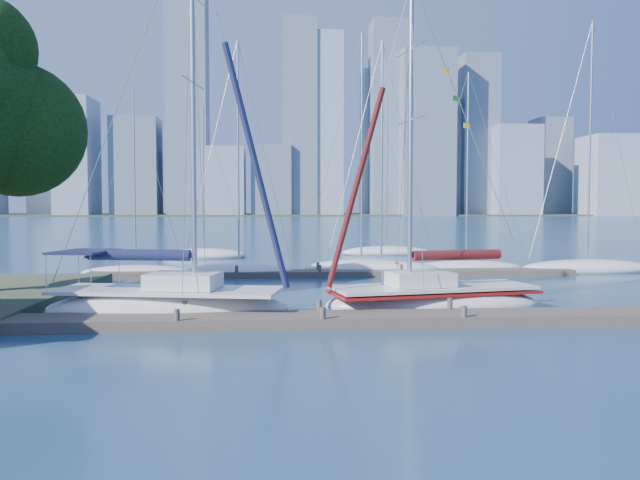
{
  "coord_description": "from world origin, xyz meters",
  "views": [
    {
      "loc": [
        -1.58,
        -22.29,
        4.26
      ],
      "look_at": [
        0.24,
        4.0,
        2.88
      ],
      "focal_mm": 35.0,
      "sensor_mm": 36.0,
      "label": 1
    }
  ],
  "objects": [
    {
      "name": "far_dock",
      "position": [
        2.0,
        16.0,
        0.18
      ],
      "size": [
        30.0,
        1.8,
        0.36
      ],
      "primitive_type": "cube",
      "color": "#493E35",
      "rests_on": "ground"
    },
    {
      "name": "bg_boat_4",
      "position": [
        11.09,
        18.55,
        0.26
      ],
      "size": [
        7.95,
        3.93,
        13.52
      ],
      "rotation": [
        0.0,
        0.0,
        -0.25
      ],
      "color": "silver",
      "rests_on": "ground"
    },
    {
      "name": "sailboat_maroon",
      "position": [
        4.79,
        2.74,
        1.04
      ],
      "size": [
        9.32,
        4.6,
        13.88
      ],
      "rotation": [
        0.0,
        0.0,
        0.2
      ],
      "color": "silver",
      "rests_on": "ground"
    },
    {
      "name": "bg_boat_0",
      "position": [
        -10.39,
        17.24,
        0.23
      ],
      "size": [
        6.97,
        4.58,
        11.74
      ],
      "rotation": [
        0.0,
        0.0,
        -0.43
      ],
      "color": "silver",
      "rests_on": "ground"
    },
    {
      "name": "sailboat_navy",
      "position": [
        -5.83,
        2.11,
        1.21
      ],
      "size": [
        9.79,
        4.7,
        16.15
      ],
      "rotation": [
        0.0,
        0.0,
        -0.18
      ],
      "color": "silver",
      "rests_on": "ground"
    },
    {
      "name": "bg_boat_6",
      "position": [
        -7.7,
        30.6,
        0.28
      ],
      "size": [
        7.32,
        3.35,
        13.08
      ],
      "rotation": [
        0.0,
        0.0,
        -0.14
      ],
      "color": "silver",
      "rests_on": "ground"
    },
    {
      "name": "bg_boat_5",
      "position": [
        18.78,
        17.19,
        0.31
      ],
      "size": [
        9.32,
        4.51,
        16.67
      ],
      "rotation": [
        0.0,
        0.0,
        0.23
      ],
      "color": "silver",
      "rests_on": "ground"
    },
    {
      "name": "far_shore",
      "position": [
        0.0,
        320.0,
        0.0
      ],
      "size": [
        800.0,
        100.0,
        1.5
      ],
      "primitive_type": "cube",
      "color": "#38472D",
      "rests_on": "ground"
    },
    {
      "name": "near_dock",
      "position": [
        0.0,
        0.0,
        0.2
      ],
      "size": [
        26.0,
        2.0,
        0.4
      ],
      "primitive_type": "cube",
      "color": "#493E35",
      "rests_on": "ground"
    },
    {
      "name": "skyline",
      "position": [
        21.66,
        290.36,
        36.64
      ],
      "size": [
        503.13,
        51.31,
        120.96
      ],
      "color": "#8093A5",
      "rests_on": "ground"
    },
    {
      "name": "bg_boat_1",
      "position": [
        -3.94,
        16.63,
        0.3
      ],
      "size": [
        7.24,
        4.65,
        14.91
      ],
      "rotation": [
        0.0,
        0.0,
        0.36
      ],
      "color": "silver",
      "rests_on": "ground"
    },
    {
      "name": "bg_boat_2",
      "position": [
        4.01,
        18.58,
        0.32
      ],
      "size": [
        7.88,
        3.93,
        15.99
      ],
      "rotation": [
        0.0,
        0.0,
        -0.2
      ],
      "color": "silver",
      "rests_on": "ground"
    },
    {
      "name": "bg_boat_3",
      "position": [
        5.16,
        17.49,
        0.3
      ],
      "size": [
        8.05,
        4.75,
        15.27
      ],
      "rotation": [
        0.0,
        0.0,
        0.33
      ],
      "color": "silver",
      "rests_on": "ground"
    },
    {
      "name": "ground",
      "position": [
        0.0,
        0.0,
        0.0
      ],
      "size": [
        700.0,
        700.0,
        0.0
      ],
      "primitive_type": "plane",
      "color": "navy",
      "rests_on": "ground"
    },
    {
      "name": "bg_boat_7",
      "position": [
        8.25,
        33.08,
        0.28
      ],
      "size": [
        8.05,
        2.41,
        14.4
      ],
      "rotation": [
        0.0,
        0.0,
        0.01
      ],
      "color": "silver",
      "rests_on": "ground"
    }
  ]
}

